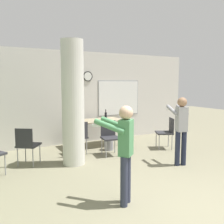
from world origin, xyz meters
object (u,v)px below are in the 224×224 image
at_px(person_playing_side, 181,126).
at_px(chair_mid_room, 167,131).
at_px(chair_table_front, 110,135).
at_px(person_playing_front, 124,147).
at_px(chair_table_left, 78,135).
at_px(chair_near_pillar, 27,143).
at_px(folding_table, 96,122).
at_px(bottle_on_table, 106,115).

bearing_deg(person_playing_side, chair_mid_room, 61.41).
bearing_deg(chair_table_front, person_playing_front, -113.13).
distance_m(chair_table_left, person_playing_side, 2.56).
distance_m(chair_near_pillar, chair_table_front, 2.04).
relative_size(folding_table, person_playing_side, 1.01).
height_order(chair_near_pillar, person_playing_side, person_playing_side).
height_order(folding_table, chair_table_left, chair_table_left).
distance_m(folding_table, person_playing_front, 3.60).
bearing_deg(person_playing_side, chair_table_left, 133.54).
relative_size(chair_near_pillar, chair_table_front, 1.00).
xyz_separation_m(bottle_on_table, chair_mid_room, (1.32, -1.20, -0.37)).
height_order(chair_table_front, chair_mid_room, same).
bearing_deg(person_playing_side, chair_table_front, 124.67).
bearing_deg(chair_table_front, chair_table_left, 153.64).
height_order(chair_table_left, chair_mid_room, same).
relative_size(chair_mid_room, person_playing_side, 0.56).
xyz_separation_m(person_playing_front, person_playing_side, (2.07, 0.97, 0.01)).
relative_size(bottle_on_table, chair_table_left, 0.34).
height_order(folding_table, bottle_on_table, bottle_on_table).
relative_size(bottle_on_table, chair_table_front, 0.34).
bearing_deg(bottle_on_table, chair_near_pillar, -160.45).
bearing_deg(chair_table_left, person_playing_side, -46.46).
relative_size(chair_table_front, chair_mid_room, 1.00).
bearing_deg(chair_mid_room, chair_near_pillar, 174.70).
distance_m(chair_table_front, person_playing_side, 1.84).
distance_m(bottle_on_table, chair_mid_room, 1.82).
height_order(chair_near_pillar, chair_mid_room, same).
xyz_separation_m(bottle_on_table, chair_near_pillar, (-2.42, -0.86, -0.37)).
xyz_separation_m(chair_table_left, person_playing_front, (-0.32, -2.80, 0.39)).
bearing_deg(bottle_on_table, person_playing_side, -75.50).
xyz_separation_m(chair_mid_room, person_playing_side, (-0.68, -1.25, 0.40)).
bearing_deg(bottle_on_table, chair_table_front, -111.53).
xyz_separation_m(folding_table, chair_near_pillar, (-2.09, -0.85, -0.21)).
xyz_separation_m(folding_table, chair_table_front, (-0.06, -0.97, -0.21)).
xyz_separation_m(folding_table, person_playing_side, (0.96, -2.45, 0.19)).
height_order(bottle_on_table, chair_near_pillar, bottle_on_table).
bearing_deg(chair_mid_room, bottle_on_table, 137.57).
height_order(chair_table_front, person_playing_side, person_playing_side).
distance_m(chair_table_left, person_playing_front, 2.85).
distance_m(folding_table, chair_table_left, 1.02).
distance_m(folding_table, person_playing_side, 2.64).
relative_size(chair_mid_room, person_playing_front, 0.57).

